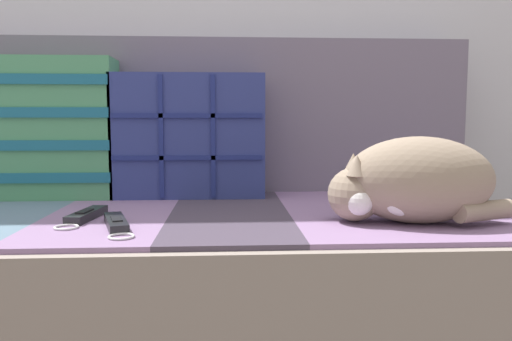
{
  "coord_description": "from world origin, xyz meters",
  "views": [
    {
      "loc": [
        0.13,
        -1.08,
        0.61
      ],
      "look_at": [
        0.2,
        0.06,
        0.49
      ],
      "focal_mm": 35.0,
      "sensor_mm": 36.0,
      "label": 1
    }
  ],
  "objects_px": {
    "game_remote_near": "(116,224)",
    "throw_pillow_striped": "(44,129)",
    "throw_pillow_quilted": "(189,136)",
    "game_remote_far": "(85,216)",
    "sleeping_cat": "(409,183)",
    "couch": "(175,287)"
  },
  "relations": [
    {
      "from": "sleeping_cat",
      "to": "game_remote_near",
      "type": "height_order",
      "value": "sleeping_cat"
    },
    {
      "from": "throw_pillow_striped",
      "to": "game_remote_near",
      "type": "height_order",
      "value": "throw_pillow_striped"
    },
    {
      "from": "throw_pillow_quilted",
      "to": "throw_pillow_striped",
      "type": "relative_size",
      "value": 1.07
    },
    {
      "from": "throw_pillow_striped",
      "to": "sleeping_cat",
      "type": "bearing_deg",
      "value": -24.38
    },
    {
      "from": "sleeping_cat",
      "to": "game_remote_near",
      "type": "relative_size",
      "value": 1.86
    },
    {
      "from": "couch",
      "to": "throw_pillow_striped",
      "type": "height_order",
      "value": "throw_pillow_striped"
    },
    {
      "from": "game_remote_far",
      "to": "throw_pillow_striped",
      "type": "bearing_deg",
      "value": 121.11
    },
    {
      "from": "sleeping_cat",
      "to": "game_remote_far",
      "type": "height_order",
      "value": "sleeping_cat"
    },
    {
      "from": "throw_pillow_striped",
      "to": "game_remote_far",
      "type": "bearing_deg",
      "value": -58.89
    },
    {
      "from": "throw_pillow_striped",
      "to": "game_remote_near",
      "type": "distance_m",
      "value": 0.53
    },
    {
      "from": "throw_pillow_striped",
      "to": "sleeping_cat",
      "type": "xyz_separation_m",
      "value": [
        0.89,
        -0.4,
        -0.11
      ]
    },
    {
      "from": "couch",
      "to": "game_remote_far",
      "type": "relative_size",
      "value": 8.69
    },
    {
      "from": "couch",
      "to": "sleeping_cat",
      "type": "bearing_deg",
      "value": -21.9
    },
    {
      "from": "sleeping_cat",
      "to": "game_remote_near",
      "type": "bearing_deg",
      "value": -178.72
    },
    {
      "from": "game_remote_near",
      "to": "sleeping_cat",
      "type": "bearing_deg",
      "value": 1.28
    },
    {
      "from": "throw_pillow_striped",
      "to": "throw_pillow_quilted",
      "type": "bearing_deg",
      "value": 0.07
    },
    {
      "from": "couch",
      "to": "game_remote_far",
      "type": "height_order",
      "value": "game_remote_far"
    },
    {
      "from": "throw_pillow_quilted",
      "to": "game_remote_far",
      "type": "xyz_separation_m",
      "value": [
        -0.2,
        -0.33,
        -0.16
      ]
    },
    {
      "from": "game_remote_near",
      "to": "throw_pillow_striped",
      "type": "bearing_deg",
      "value": 124.22
    },
    {
      "from": "throw_pillow_quilted",
      "to": "throw_pillow_striped",
      "type": "height_order",
      "value": "throw_pillow_striped"
    },
    {
      "from": "couch",
      "to": "game_remote_near",
      "type": "height_order",
      "value": "game_remote_near"
    },
    {
      "from": "couch",
      "to": "throw_pillow_quilted",
      "type": "distance_m",
      "value": 0.42
    }
  ]
}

